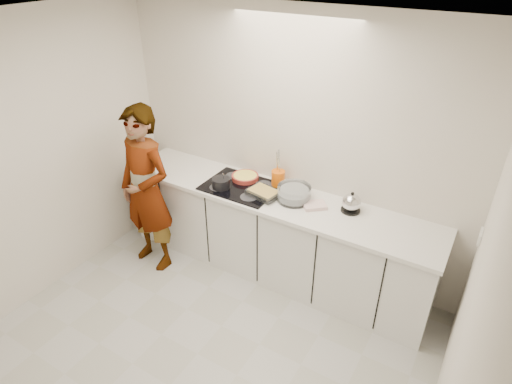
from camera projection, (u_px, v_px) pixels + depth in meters
The scene contains 16 objects.
floor at pixel (197, 354), 3.62m from camera, with size 3.60×3.20×0.00m, color #B8B8B4.
ceiling at pixel (164, 32), 2.31m from camera, with size 3.60×3.20×0.00m, color white.
wall_back at pixel (290, 147), 4.15m from camera, with size 3.60×0.00×2.60m, color silver.
wall_left at pixel (25, 168), 3.76m from camera, with size 0.00×3.20×2.60m, color silver.
wall_right at pixel (462, 332), 2.18m from camera, with size 0.02×3.20×2.60m.
base_cabinets at pixel (272, 236), 4.35m from camera, with size 3.20×0.58×0.87m, color silver.
countertop at pixel (273, 197), 4.12m from camera, with size 3.24×0.64×0.04m, color white.
hob at pixel (241, 187), 4.25m from camera, with size 0.72×0.54×0.01m, color black.
tart_dish at pixel (245, 177), 4.35m from camera, with size 0.33×0.33×0.05m.
saucepan at pixel (221, 183), 4.19m from camera, with size 0.19×0.19×0.17m.
baking_dish at pixel (264, 193), 4.07m from camera, with size 0.33×0.27×0.06m.
mixing_bowl at pixel (294, 194), 4.00m from camera, with size 0.32×0.32×0.15m.
tea_towel at pixel (314, 205), 3.92m from camera, with size 0.21×0.15×0.03m, color white.
kettle at pixel (351, 203), 3.83m from camera, with size 0.19×0.19×0.20m.
utensil_crock at pixel (278, 179), 4.23m from camera, with size 0.13×0.13×0.17m, color orange.
cook at pixel (146, 191), 4.25m from camera, with size 0.64×0.42×1.75m, color silver.
Camera 1 is at (1.68, -1.83, 3.02)m, focal length 30.00 mm.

